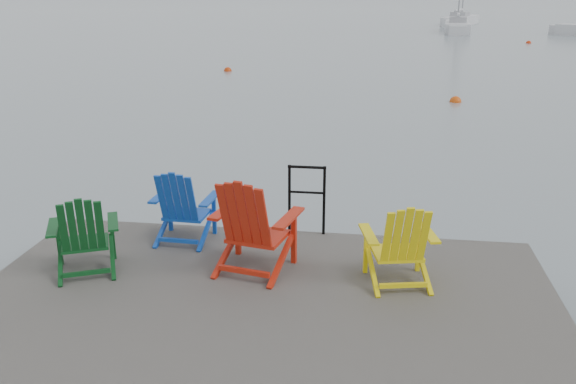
# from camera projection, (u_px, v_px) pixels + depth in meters

# --- Properties ---
(ground) EXTENTS (400.00, 400.00, 0.00)m
(ground) POSITION_uv_depth(u_px,v_px,m) (250.00, 379.00, 5.72)
(ground) COLOR gray
(ground) RESTS_ON ground
(dock) EXTENTS (6.00, 5.00, 1.40)m
(dock) POSITION_uv_depth(u_px,v_px,m) (249.00, 347.00, 5.61)
(dock) COLOR #2B2926
(dock) RESTS_ON ground
(handrail) EXTENTS (0.48, 0.04, 0.90)m
(handrail) POSITION_uv_depth(u_px,v_px,m) (307.00, 193.00, 7.65)
(handrail) COLOR black
(handrail) RESTS_ON dock
(chair_green) EXTENTS (0.90, 0.87, 0.93)m
(chair_green) POSITION_uv_depth(u_px,v_px,m) (84.00, 233.00, 6.59)
(chair_green) COLOR #0B3E17
(chair_green) RESTS_ON dock
(chair_blue) EXTENTS (0.78, 0.72, 0.94)m
(chair_blue) POSITION_uv_depth(u_px,v_px,m) (183.00, 205.00, 7.42)
(chair_blue) COLOR #1144B1
(chair_blue) RESTS_ON dock
(chair_red) EXTENTS (1.01, 0.95, 1.11)m
(chair_red) POSITION_uv_depth(u_px,v_px,m) (252.00, 224.00, 6.60)
(chair_red) COLOR #B71F0D
(chair_red) RESTS_ON dock
(chair_yellow) EXTENTS (0.85, 0.80, 0.94)m
(chair_yellow) POSITION_uv_depth(u_px,v_px,m) (400.00, 243.00, 6.32)
(chair_yellow) COLOR yellow
(chair_yellow) RESTS_ON dock
(sailboat_near) EXTENTS (2.71, 7.61, 10.42)m
(sailboat_near) POSITION_uv_depth(u_px,v_px,m) (457.00, 27.00, 50.40)
(sailboat_near) COLOR silver
(sailboat_near) RESTS_ON ground
(sailboat_mid) EXTENTS (4.62, 8.39, 11.28)m
(sailboat_mid) POSITION_uv_depth(u_px,v_px,m) (460.00, 21.00, 60.35)
(sailboat_mid) COLOR silver
(sailboat_mid) RESTS_ON ground
(buoy_a) EXTENTS (0.38, 0.38, 0.38)m
(buoy_a) POSITION_uv_depth(u_px,v_px,m) (455.00, 102.00, 19.58)
(buoy_a) COLOR #D2490C
(buoy_a) RESTS_ON ground
(buoy_b) EXTENTS (0.35, 0.35, 0.35)m
(buoy_b) POSITION_uv_depth(u_px,v_px,m) (228.00, 71.00, 26.82)
(buoy_b) COLOR #BA340A
(buoy_b) RESTS_ON ground
(buoy_d) EXTENTS (0.34, 0.34, 0.34)m
(buoy_d) POSITION_uv_depth(u_px,v_px,m) (529.00, 43.00, 40.26)
(buoy_d) COLOR red
(buoy_d) RESTS_ON ground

